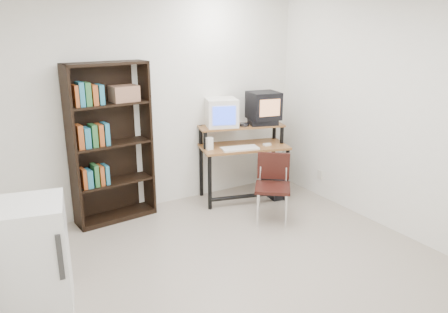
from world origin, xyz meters
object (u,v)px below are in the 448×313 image
computer_desk (243,149)px  crt_monitor (221,113)px  crt_tv (264,105)px  pc_tower (273,181)px  mini_fridge (32,258)px  school_chair (273,181)px  bookshelf (110,142)px

computer_desk → crt_monitor: bearing=153.8°
crt_tv → pc_tower: crt_tv is taller
pc_tower → mini_fridge: size_ratio=0.48×
mini_fridge → computer_desk: bearing=34.6°
pc_tower → school_chair: school_chair is taller
crt_monitor → school_chair: size_ratio=0.62×
computer_desk → mini_fridge: bearing=-142.0°
crt_tv → pc_tower: size_ratio=0.97×
school_chair → computer_desk: bearing=121.8°
pc_tower → bookshelf: bookshelf is taller
crt_monitor → mini_fridge: size_ratio=0.53×
bookshelf → mini_fridge: (-1.08, -1.44, -0.48)m
crt_monitor → school_chair: 1.18m
pc_tower → school_chair: 0.84m
pc_tower → bookshelf: size_ratio=0.24×
crt_monitor → mini_fridge: crt_monitor is taller
computer_desk → bookshelf: bearing=-173.5°
computer_desk → crt_monitor: 0.56m
computer_desk → crt_tv: bearing=17.7°
computer_desk → pc_tower: computer_desk is taller
crt_tv → school_chair: (-0.40, -0.78, -0.74)m
bookshelf → mini_fridge: bearing=-132.5°
pc_tower → crt_monitor: bearing=159.7°
school_chair → crt_tv: bearing=100.5°
bookshelf → computer_desk: bearing=-13.6°
pc_tower → school_chair: (-0.48, -0.63, 0.28)m
computer_desk → crt_monitor: size_ratio=2.49×
mini_fridge → bookshelf: bearing=64.3°
pc_tower → mini_fridge: bearing=-153.8°
bookshelf → pc_tower: bearing=-15.8°
computer_desk → crt_tv: (0.32, 0.02, 0.55)m
computer_desk → pc_tower: size_ratio=2.73×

